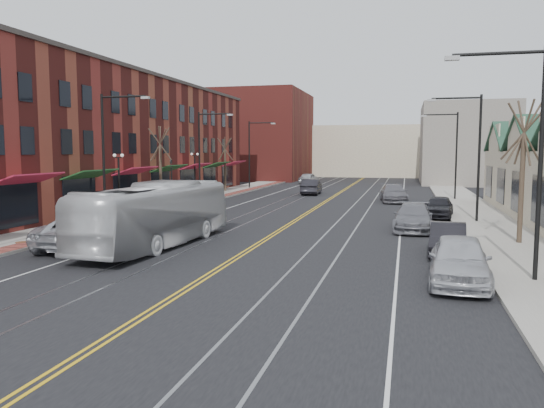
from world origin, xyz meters
The scene contains 29 objects.
ground centered at (0.00, 0.00, 0.00)m, with size 160.00×160.00×0.00m, color black.
sidewalk_left centered at (-12.00, 20.00, 0.07)m, with size 4.00×120.00×0.15m, color gray.
sidewalk_right centered at (12.00, 20.00, 0.07)m, with size 4.00×120.00×0.15m, color gray.
building_left centered at (-19.00, 27.00, 5.50)m, with size 10.00×50.00×11.00m, color maroon.
backdrop_left centered at (-16.00, 70.00, 7.00)m, with size 14.00×18.00×14.00m, color maroon.
backdrop_mid centered at (0.00, 85.00, 4.50)m, with size 22.00×14.00×9.00m, color #B6A38C.
backdrop_right centered at (15.00, 65.00, 5.50)m, with size 12.00×16.00×11.00m, color slate.
streetlight_l_1 centered at (-11.05, 16.00, 5.03)m, with size 3.33×0.25×8.00m.
streetlight_l_2 centered at (-11.05, 32.00, 5.03)m, with size 3.33×0.25×8.00m.
streetlight_l_3 centered at (-11.05, 48.00, 5.03)m, with size 3.33×0.25×8.00m.
streetlight_r_0 centered at (11.05, 6.00, 5.03)m, with size 3.33×0.25×8.00m.
streetlight_r_1 centered at (11.05, 22.00, 5.03)m, with size 3.33×0.25×8.00m.
streetlight_r_2 centered at (11.05, 38.00, 5.03)m, with size 3.33×0.25×8.00m.
lamppost_l_2 centered at (-12.80, 20.00, 2.20)m, with size 0.84×0.28×4.27m.
lamppost_l_3 centered at (-12.80, 34.00, 2.20)m, with size 0.84×0.28×4.27m.
tree_left_near centered at (-12.50, 26.00, 3.51)m, with size 1.78×1.37×6.48m.
tree_left_far centered at (-12.50, 42.00, 3.28)m, with size 1.66×1.28×6.02m.
tree_right_mid centered at (12.50, 14.00, 3.75)m, with size 1.90×1.46×6.93m.
manhole_far centered at (-11.20, 8.00, 0.16)m, with size 0.60×0.60×0.02m, color #592D19.
traffic_signal centered at (-10.60, 24.00, 2.35)m, with size 0.18×0.15×3.80m.
transit_bus centered at (-4.60, 9.36, 1.55)m, with size 2.61×11.14×3.10m, color silver.
parked_suv centered at (-7.50, 8.22, 0.84)m, with size 2.80×6.07×1.69m, color #B6B8BE.
parked_car_a centered at (8.91, 5.29, 0.85)m, with size 2.01×4.99×1.70m, color silver.
parked_car_b centered at (8.91, 10.58, 0.71)m, with size 1.51×4.34×1.43m, color black.
parked_car_c centered at (7.50, 17.76, 0.77)m, with size 2.17×5.34×1.55m, color slate.
parked_car_d centered at (9.30, 24.31, 0.77)m, with size 1.82×4.52×1.54m, color black.
distant_car_left centered at (-2.65, 41.37, 0.81)m, with size 1.72×4.94×1.63m, color black.
distant_car_right centered at (5.98, 35.02, 0.80)m, with size 2.25×5.53×1.60m, color slate.
distant_car_far centered at (-5.97, 58.05, 0.80)m, with size 1.90×4.71×1.61m, color #A8AAAF.
Camera 1 is at (7.05, -13.87, 4.64)m, focal length 35.00 mm.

